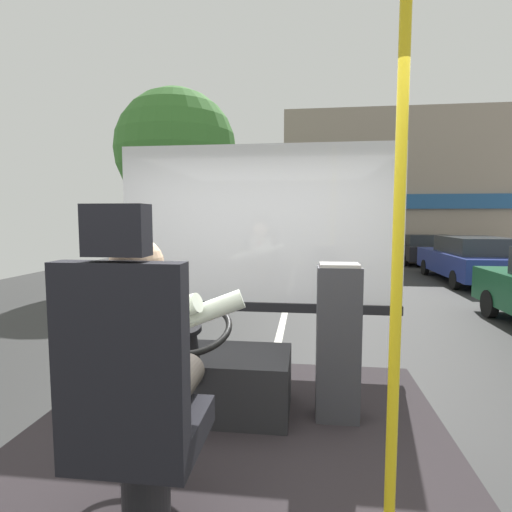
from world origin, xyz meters
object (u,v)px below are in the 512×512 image
at_px(bus_driver, 146,351).
at_px(parked_car_black, 421,248).
at_px(parked_car_blue, 471,259).
at_px(parked_car_silver, 392,240).
at_px(fare_box, 338,342).
at_px(steering_console, 208,379).
at_px(handrail_pole, 397,265).
at_px(driver_seat, 135,405).

distance_m(bus_driver, parked_car_black, 17.36).
bearing_deg(parked_car_blue, parked_car_silver, 89.73).
bearing_deg(fare_box, parked_car_black, 73.23).
height_order(parked_car_black, parked_car_silver, parked_car_silver).
distance_m(steering_console, handrail_pole, 1.68).
relative_size(bus_driver, parked_car_black, 0.18).
relative_size(bus_driver, fare_box, 0.75).
height_order(bus_driver, parked_car_blue, bus_driver).
relative_size(driver_seat, bus_driver, 1.76).
bearing_deg(parked_car_black, handrail_pole, -105.35).
xyz_separation_m(fare_box, parked_car_black, (4.64, 15.39, -0.48)).
relative_size(driver_seat, steering_console, 1.23).
xyz_separation_m(steering_console, parked_car_blue, (5.49, 10.07, -0.13)).
bearing_deg(driver_seat, parked_car_black, 71.64).
height_order(driver_seat, steering_console, driver_seat).
xyz_separation_m(bus_driver, handrail_pole, (1.00, 0.04, 0.36)).
relative_size(fare_box, parked_car_black, 0.24).
bearing_deg(bus_driver, driver_seat, -90.00).
bearing_deg(parked_car_silver, steering_console, -104.42).
bearing_deg(handrail_pole, driver_seat, -170.61).
bearing_deg(bus_driver, steering_console, 90.00).
height_order(steering_console, parked_car_black, steering_console).
relative_size(bus_driver, steering_console, 0.70).
height_order(bus_driver, fare_box, bus_driver).
bearing_deg(steering_console, parked_car_black, 70.35).
xyz_separation_m(handrail_pole, fare_box, (-0.14, 1.01, -0.62)).
height_order(steering_console, fare_box, fare_box).
bearing_deg(parked_car_silver, bus_driver, -103.78).
bearing_deg(steering_console, parked_car_silver, 75.58).
bearing_deg(bus_driver, parked_car_silver, 76.22).
xyz_separation_m(driver_seat, bus_driver, (-0.00, 0.12, 0.18)).
bearing_deg(parked_car_black, parked_car_blue, -90.15).
relative_size(steering_console, fare_box, 1.08).
relative_size(steering_console, parked_car_blue, 0.25).
height_order(parked_car_blue, parked_car_black, parked_car_blue).
distance_m(handrail_pole, parked_car_black, 17.05).
bearing_deg(parked_car_silver, driver_seat, -103.71).
height_order(steering_console, parked_car_blue, steering_console).
bearing_deg(bus_driver, handrail_pole, 2.58).
height_order(bus_driver, steering_console, bus_driver).
xyz_separation_m(bus_driver, parked_car_blue, (5.49, 11.11, -0.67)).
bearing_deg(driver_seat, parked_car_blue, 63.97).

